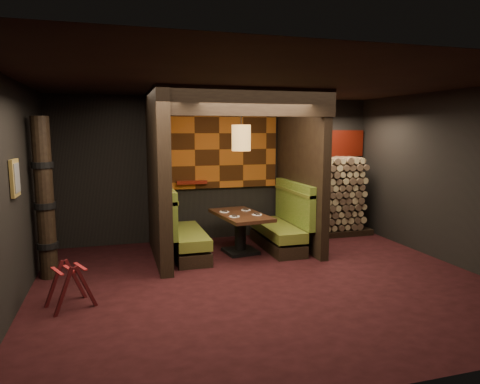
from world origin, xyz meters
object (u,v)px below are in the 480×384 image
Objects in this scene: booth_bench_right at (282,227)px; totem_column at (45,200)px; dining_table at (240,226)px; luggage_rack at (70,283)px; firewood_stack at (330,196)px; pendant_lamp at (241,138)px; booth_bench_left at (182,234)px.

totem_column reaches higher than booth_bench_right.
dining_table is 3.21m from luggage_rack.
totem_column is 5.49m from firewood_stack.
booth_bench_right is 1.59× the size of pendant_lamp.
totem_column is at bearing -165.25° from booth_bench_left.
luggage_rack is 0.28× the size of totem_column.
booth_bench_left is 2.38× the size of luggage_rack.
totem_column is (-3.13, -0.40, -0.88)m from pendant_lamp.
firewood_stack is at bearing 13.19° from totem_column.
booth_bench_left is 1.05m from dining_table.
dining_table is 2.16× the size of luggage_rack.
pendant_lamp reaches higher than luggage_rack.
firewood_stack reaches higher than dining_table.
pendant_lamp is (1.04, -0.15, 1.67)m from booth_bench_left.
totem_column reaches higher than dining_table.
dining_table is 1.58m from pendant_lamp.
luggage_rack is (-2.72, -1.70, -0.19)m from dining_table.
firewood_stack is (3.25, 0.70, 0.42)m from booth_bench_left.
firewood_stack is at bearing 27.35° from booth_bench_right.
booth_bench_right is at bearing 26.65° from luggage_rack.
dining_table is at bearing -5.30° from booth_bench_left.
dining_table reaches higher than luggage_rack.
booth_bench_right is 1.58m from firewood_stack.
firewood_stack is at bearing 26.84° from luggage_rack.
booth_bench_left is 0.92× the size of firewood_stack.
booth_bench_left is at bearing 14.75° from totem_column.
booth_bench_left is at bearing 171.99° from pendant_lamp.
luggage_rack is at bearing -133.11° from booth_bench_left.
luggage_rack is at bearing -71.70° from totem_column.
totem_column is 1.39× the size of firewood_stack.
booth_bench_left is 2.46m from luggage_rack.
firewood_stack reaches higher than booth_bench_left.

